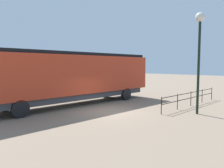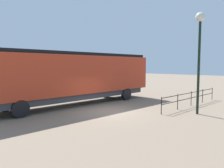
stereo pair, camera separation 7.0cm
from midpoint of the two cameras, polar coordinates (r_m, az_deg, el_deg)
ground_plane at (r=15.39m, az=-0.60°, el=-7.10°), size 120.00×120.00×0.00m
locomotive at (r=18.13m, az=-8.46°, el=2.15°), size 2.90×15.22×4.19m
lamp_post at (r=15.41m, az=21.84°, el=10.82°), size 0.60×0.60×6.54m
platform_fence at (r=18.45m, az=19.91°, el=-3.04°), size 0.05×8.58×1.14m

